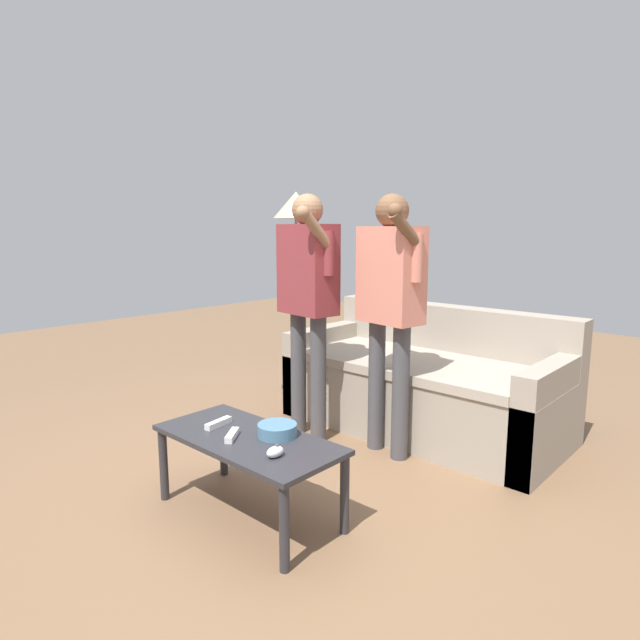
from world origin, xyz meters
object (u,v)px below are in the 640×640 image
at_px(player_left, 308,288).
at_px(game_remote_wand_far, 232,435).
at_px(coffee_table, 248,448).
at_px(snack_bowl, 277,430).
at_px(player_center, 390,294).
at_px(game_remote_wand_near, 218,423).
at_px(floor_lamp, 296,217).
at_px(game_remote_nunchuk, 275,452).
at_px(couch, 425,386).

height_order(player_left, game_remote_wand_far, player_left).
distance_m(coffee_table, game_remote_wand_far, 0.10).
bearing_deg(snack_bowl, player_center, 91.64).
xyz_separation_m(player_left, game_remote_wand_near, (0.27, -0.95, -0.59)).
relative_size(player_center, game_remote_wand_near, 9.74).
xyz_separation_m(snack_bowl, player_left, (-0.59, 0.84, 0.58)).
distance_m(floor_lamp, game_remote_wand_far, 2.43).
xyz_separation_m(game_remote_nunchuk, game_remote_wand_far, (-0.31, 0.01, -0.01)).
relative_size(couch, game_remote_wand_near, 11.49).
xyz_separation_m(snack_bowl, floor_lamp, (-1.43, 1.59, 1.06)).
height_order(game_remote_nunchuk, player_left, player_left).
bearing_deg(snack_bowl, coffee_table, -132.81).
xyz_separation_m(couch, game_remote_nunchuk, (0.26, -1.68, 0.13)).
distance_m(couch, game_remote_wand_near, 1.64).
height_order(game_remote_nunchuk, game_remote_wand_far, game_remote_nunchuk).
height_order(snack_bowl, game_remote_wand_near, snack_bowl).
bearing_deg(snack_bowl, game_remote_wand_far, -129.72).
xyz_separation_m(couch, coffee_table, (-0.01, -1.61, 0.05)).
bearing_deg(player_center, game_remote_wand_far, -95.59).
height_order(couch, game_remote_wand_near, couch).
relative_size(floor_lamp, game_remote_wand_far, 12.25).
distance_m(coffee_table, snack_bowl, 0.17).
distance_m(coffee_table, player_center, 1.26).
relative_size(game_remote_nunchuk, game_remote_wand_near, 0.54).
relative_size(player_left, game_remote_wand_far, 11.64).
bearing_deg(player_center, game_remote_wand_near, -105.05).
xyz_separation_m(coffee_table, player_left, (-0.49, 0.94, 0.67)).
bearing_deg(player_center, game_remote_nunchuk, -80.14).
height_order(couch, game_remote_wand_far, couch).
distance_m(snack_bowl, game_remote_wand_near, 0.34).
distance_m(floor_lamp, player_center, 1.61).
xyz_separation_m(floor_lamp, game_remote_wand_near, (1.12, -1.70, -1.07)).
xyz_separation_m(coffee_table, floor_lamp, (-1.34, 1.70, 1.14)).
height_order(player_left, game_remote_wand_near, player_left).
height_order(floor_lamp, player_center, floor_lamp).
relative_size(game_remote_wand_near, game_remote_wand_far, 1.18).
xyz_separation_m(snack_bowl, game_remote_nunchuk, (0.17, -0.17, -0.01)).
relative_size(couch, coffee_table, 1.96).
xyz_separation_m(couch, game_remote_wand_far, (-0.05, -1.68, 0.12)).
relative_size(couch, floor_lamp, 1.11).
relative_size(player_center, game_remote_wand_far, 11.52).
bearing_deg(game_remote_nunchuk, snack_bowl, 134.36).
bearing_deg(game_remote_wand_far, snack_bowl, 50.28).
bearing_deg(player_left, couch, 53.11).
distance_m(player_center, player_left, 0.58).
distance_m(couch, player_left, 1.10).
distance_m(game_remote_nunchuk, game_remote_wand_far, 0.31).
bearing_deg(floor_lamp, player_center, -23.98).
relative_size(game_remote_nunchuk, player_center, 0.06).
bearing_deg(coffee_table, player_left, 117.60).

